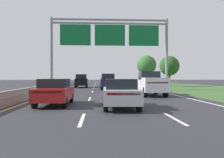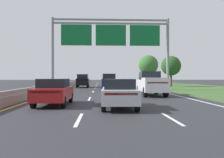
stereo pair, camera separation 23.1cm
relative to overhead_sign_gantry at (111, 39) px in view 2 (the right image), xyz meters
The scene contains 13 objects.
ground_plane 7.41m from the overhead_sign_gantry, 94.93° to the left, with size 220.00×220.00×0.00m, color #2B2B30.
lane_striping 7.21m from the overhead_sign_gantry, 95.67° to the left, with size 11.96×106.00×0.01m.
grass_verge_right 15.53m from the overhead_sign_gantry, 14.30° to the left, with size 14.00×110.00×0.02m, color #3D602D.
median_barrier_concrete 9.90m from the overhead_sign_gantry, 153.25° to the left, with size 0.60×110.00×0.85m.
overhead_sign_gantry is the anchor object (origin of this frame).
pickup_truck_white 11.01m from the overhead_sign_gantry, 70.01° to the right, with size 2.08×5.43×2.20m.
car_navy_centre_lane_suv 5.79m from the overhead_sign_gantry, 96.35° to the left, with size 1.97×4.73×2.11m.
car_blue_centre_lane_sedan 14.23m from the overhead_sign_gantry, 91.10° to the left, with size 1.82×4.40×1.57m.
car_red_left_lane_sedan 17.49m from the overhead_sign_gantry, 104.33° to the right, with size 1.85×4.41×1.57m.
car_silver_centre_lane_sedan 18.47m from the overhead_sign_gantry, 91.00° to the right, with size 1.94×4.45×1.57m.
car_black_left_lane_suv 10.65m from the overhead_sign_gantry, 116.87° to the left, with size 1.97×4.73×2.11m.
roadside_tree_far 15.49m from the overhead_sign_gantry, 44.24° to the left, with size 3.42×3.42×5.33m.
roadside_tree_distant 28.28m from the overhead_sign_gantry, 69.07° to the left, with size 4.63×4.63×6.88m.
Camera 2 is at (-0.99, 0.96, 1.68)m, focal length 38.65 mm.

